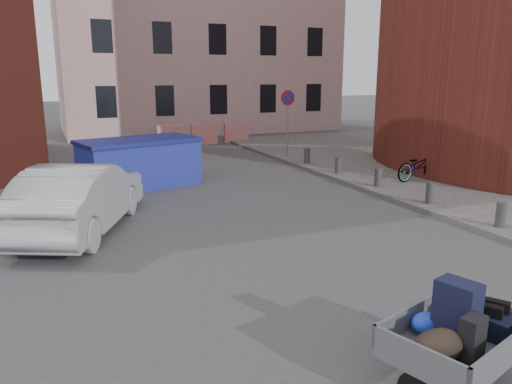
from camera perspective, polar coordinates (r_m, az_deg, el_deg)
name	(u,v)px	position (r m, az deg, el deg)	size (l,w,h in m)	color
ground	(228,255)	(9.72, -3.21, -7.18)	(120.00, 120.00, 0.00)	#38383A
sidewalk	(464,174)	(18.43, 22.65, 1.88)	(9.00, 24.00, 0.12)	#474442
building_pink	(196,12)	(32.08, -6.92, 19.73)	(16.00, 8.00, 14.00)	#BF9393
no_parking_sign	(288,109)	(20.25, 3.63, 9.41)	(0.60, 0.09, 2.65)	gray
bollards	(378,177)	(15.31, 13.79, 1.64)	(0.22, 9.02, 0.55)	#3A3A3D
barriers	(204,134)	(24.83, -5.94, 6.59)	(4.70, 0.18, 1.00)	red
trailer	(456,335)	(6.12, 21.92, -14.91)	(1.86, 1.97, 1.20)	black
dumpster	(140,162)	(15.77, -13.17, 3.30)	(3.86, 2.63, 1.48)	#212D9E
silver_car	(80,197)	(11.61, -19.49, -0.56)	(1.62, 4.65, 1.53)	#9FA2A6
bicycle	(418,166)	(16.52, 18.02, 2.88)	(0.62, 1.76, 0.93)	black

